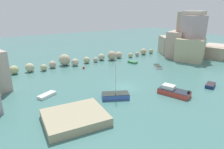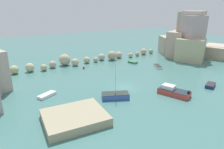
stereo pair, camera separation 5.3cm
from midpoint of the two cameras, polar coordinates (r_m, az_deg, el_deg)
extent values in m
plane|color=#457873|center=(36.77, 3.59, -3.48)|extent=(160.00, 160.00, 0.00)
cube|color=#B79C9C|center=(59.16, 21.72, 9.65)|extent=(5.64, 4.81, 11.67)
cube|color=tan|center=(64.81, 27.45, 5.79)|extent=(8.62, 7.33, 3.31)
cube|color=#B99F9C|center=(70.05, 20.32, 7.88)|extent=(9.11, 6.80, 4.05)
cube|color=tan|center=(61.38, 18.06, 8.24)|extent=(8.58, 6.80, 7.25)
cube|color=#BDAA9A|center=(66.02, 27.56, 6.00)|extent=(8.32, 8.13, 3.38)
cube|color=#BBB18A|center=(57.34, 21.23, 6.52)|extent=(7.71, 8.39, 5.92)
cube|color=#BAB09C|center=(61.41, 21.66, 10.45)|extent=(7.57, 7.15, 12.74)
cube|color=tan|center=(61.58, 21.16, 10.44)|extent=(7.55, 7.99, 12.55)
cube|color=#B5A58E|center=(64.80, 16.24, 8.03)|extent=(7.88, 7.86, 5.24)
sphere|color=tan|center=(48.41, -28.97, 0.65)|extent=(1.57, 1.57, 1.57)
sphere|color=#BBBC85|center=(48.17, -26.09, 1.21)|extent=(1.87, 1.87, 1.87)
sphere|color=#BCBC93|center=(48.38, -22.36, 1.85)|extent=(1.97, 1.97, 1.97)
sphere|color=#B4B388|center=(48.08, -18.84, 1.89)|extent=(1.52, 1.52, 1.52)
sphere|color=#C1A994|center=(49.71, -16.58, 2.77)|extent=(1.71, 1.71, 1.71)
sphere|color=#B9AC8D|center=(51.11, -13.35, 4.11)|extent=(2.78, 2.78, 2.78)
sphere|color=beige|center=(50.29, -10.47, 3.47)|extent=(1.78, 1.78, 1.78)
sphere|color=#C0B989|center=(52.12, -7.23, 4.11)|extent=(1.66, 1.66, 1.66)
sphere|color=#B3A894|center=(52.87, -4.73, 4.19)|extent=(1.28, 1.28, 1.28)
sphere|color=#B3B797|center=(54.67, -3.05, 5.00)|extent=(1.79, 1.79, 1.79)
sphere|color=tan|center=(54.82, -0.03, 5.42)|extent=(2.46, 2.46, 2.46)
sphere|color=#C8B193|center=(57.00, 1.94, 5.60)|extent=(1.80, 1.80, 1.80)
sphere|color=#BEBA85|center=(57.91, 5.25, 5.50)|extent=(1.34, 1.34, 1.34)
sphere|color=#B6A98C|center=(59.95, 7.13, 5.85)|extent=(1.24, 1.24, 1.24)
sphere|color=tan|center=(61.97, 8.90, 6.46)|extent=(1.82, 1.82, 1.82)
sphere|color=#B0B588|center=(63.93, 10.94, 6.53)|extent=(1.39, 1.39, 1.39)
cube|color=tan|center=(26.48, -10.53, -11.89)|extent=(7.98, 6.85, 1.08)
sphere|color=red|center=(47.64, -8.10, 1.97)|extent=(0.54, 0.54, 0.54)
cube|color=#CC4035|center=(34.86, 17.15, -4.89)|extent=(3.87, 5.49, 0.82)
cube|color=#222B34|center=(34.69, 17.22, -4.22)|extent=(3.80, 5.38, 0.06)
cube|color=silver|center=(34.89, 15.79, -3.40)|extent=(2.11, 2.42, 0.68)
cube|color=black|center=(33.96, 20.98, -4.76)|extent=(0.54, 0.50, 0.50)
cube|color=navy|center=(40.73, 26.10, -2.78)|extent=(3.05, 2.41, 0.54)
cube|color=#30272A|center=(40.63, 26.16, -2.39)|extent=(2.99, 2.36, 0.06)
cube|color=#367F4D|center=(52.22, 5.84, 3.52)|extent=(1.88, 2.61, 0.48)
cube|color=white|center=(49.16, 12.82, 2.20)|extent=(2.34, 3.28, 0.53)
cube|color=#222E23|center=(49.08, 12.84, 2.53)|extent=(2.29, 3.22, 0.06)
cube|color=#3C5BAD|center=(32.10, 0.95, -6.08)|extent=(4.70, 3.46, 0.83)
cube|color=#242C28|center=(31.92, 0.95, -5.36)|extent=(4.61, 3.39, 0.06)
cylinder|color=silver|center=(30.97, 0.98, -1.09)|extent=(0.10, 0.10, 5.12)
cube|color=white|center=(34.46, -18.04, -5.58)|extent=(3.28, 2.52, 0.47)
camera|label=1|loc=(0.03, -90.04, -0.01)|focal=32.19mm
camera|label=2|loc=(0.03, 89.96, 0.01)|focal=32.19mm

